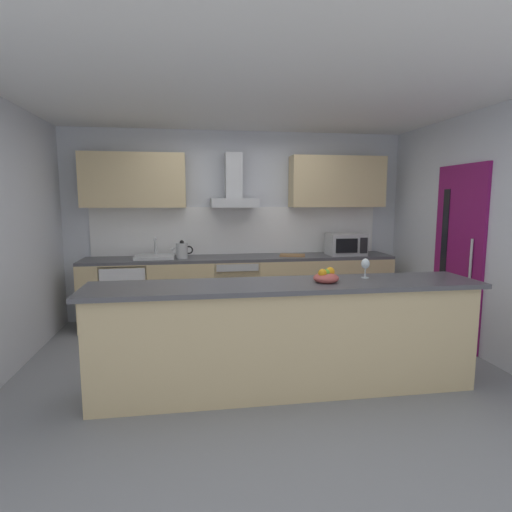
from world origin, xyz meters
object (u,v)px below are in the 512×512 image
oven (235,289)px  wine_glass (365,264)px  sink (155,256)px  kettle (182,250)px  range_hood (234,190)px  chopping_board (292,255)px  refrigerator (127,295)px  fruit_bowl (326,277)px  microwave (346,244)px

oven → wine_glass: bearing=-63.7°
sink → kettle: size_ratio=1.73×
sink → range_hood: bearing=6.4°
sink → chopping_board: bearing=-1.1°
refrigerator → sink: sink is taller
kettle → chopping_board: 1.48m
kettle → wine_glass: bearing=-49.2°
sink → refrigerator: bearing=-177.9°
range_hood → wine_glass: (0.98, -2.11, -0.70)m
oven → fruit_bowl: (0.57, -2.11, 0.54)m
microwave → fruit_bowl: 2.30m
range_hood → microwave: bearing=-5.8°
oven → refrigerator: (-1.42, -0.00, -0.03)m
kettle → fruit_bowl: (1.27, -2.08, -0.00)m
sink → range_hood: (1.05, 0.12, 0.86)m
oven → microwave: size_ratio=1.60×
refrigerator → chopping_board: (2.21, -0.02, 0.49)m
microwave → fruit_bowl: size_ratio=2.27×
microwave → sink: bearing=179.1°
refrigerator → kettle: kettle is taller
microwave → kettle: size_ratio=1.73×
fruit_bowl → sink: bearing=127.3°
wine_glass → kettle: bearing=130.8°
range_hood → fruit_bowl: range_hood is taller
fruit_bowl → microwave: bearing=65.0°
refrigerator → wine_glass: size_ratio=4.78×
microwave → chopping_board: 0.77m
refrigerator → microwave: 3.03m
microwave → oven: bearing=179.0°
oven → chopping_board: size_ratio=2.35×
sink → range_hood: 1.36m
sink → fruit_bowl: (1.62, -2.12, 0.08)m
sink → fruit_bowl: 2.67m
sink → kettle: 0.36m
refrigerator → fruit_bowl: size_ratio=3.86×
oven → sink: size_ratio=1.60×
microwave → wine_glass: microwave is taller
refrigerator → sink: bearing=2.1°
kettle → fruit_bowl: 2.43m
chopping_board → range_hood: bearing=168.9°
microwave → wine_glass: 2.03m
microwave → fruit_bowl: microwave is taller
sink → fruit_bowl: sink is taller
microwave → wine_glass: (-0.56, -1.95, 0.03)m
refrigerator → wine_glass: (2.40, -1.97, 0.66)m
refrigerator → wine_glass: wine_glass is taller
range_hood → chopping_board: size_ratio=2.12×
range_hood → sink: bearing=-173.6°
sink → kettle: (0.35, -0.04, 0.08)m
oven → kettle: 0.89m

